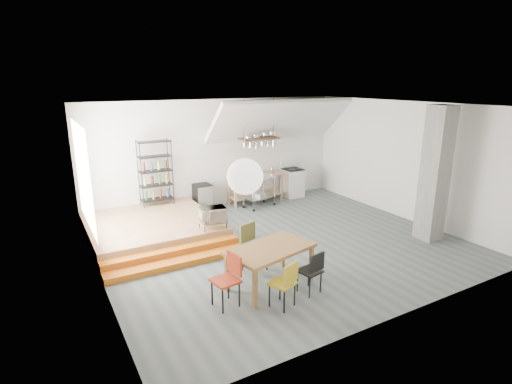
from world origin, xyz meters
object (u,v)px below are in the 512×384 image
rolling_cart (259,187)px  mini_fridge (203,198)px  stove (292,182)px  dining_table (270,252)px

rolling_cart → mini_fridge: size_ratio=1.30×
stove → dining_table: 6.06m
rolling_cart → mini_fridge: rolling_cart is taller
stove → dining_table: size_ratio=0.66×
dining_table → rolling_cart: bearing=49.8°
dining_table → rolling_cart: rolling_cart is taller
mini_fridge → dining_table: bearing=-97.1°
rolling_cart → mini_fridge: (-1.64, 0.50, -0.21)m
dining_table → mini_fridge: mini_fridge is taller
stove → rolling_cart: stove is taller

